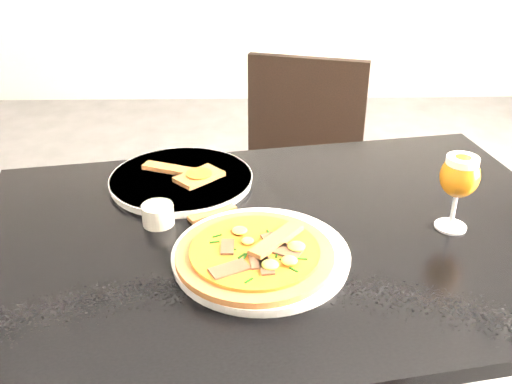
{
  "coord_description": "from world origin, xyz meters",
  "views": [
    {
      "loc": [
        -0.07,
        -0.92,
        1.35
      ],
      "look_at": [
        -0.05,
        0.04,
        0.83
      ],
      "focal_mm": 40.0,
      "sensor_mm": 36.0,
      "label": 1
    }
  ],
  "objects_px": {
    "dining_table": "(282,269)",
    "pizza": "(255,253)",
    "chair_far": "(296,186)",
    "beer_glass": "(460,177)"
  },
  "relations": [
    {
      "from": "dining_table",
      "to": "pizza",
      "type": "xyz_separation_m",
      "value": [
        -0.06,
        -0.11,
        0.12
      ]
    },
    {
      "from": "dining_table",
      "to": "chair_far",
      "type": "bearing_deg",
      "value": 72.59
    },
    {
      "from": "chair_far",
      "to": "beer_glass",
      "type": "distance_m",
      "value": 0.82
    },
    {
      "from": "chair_far",
      "to": "pizza",
      "type": "height_order",
      "value": "chair_far"
    },
    {
      "from": "pizza",
      "to": "beer_glass",
      "type": "height_order",
      "value": "beer_glass"
    },
    {
      "from": "chair_far",
      "to": "pizza",
      "type": "bearing_deg",
      "value": -84.37
    },
    {
      "from": "pizza",
      "to": "chair_far",
      "type": "bearing_deg",
      "value": 79.35
    },
    {
      "from": "pizza",
      "to": "beer_glass",
      "type": "bearing_deg",
      "value": 16.96
    },
    {
      "from": "chair_far",
      "to": "pizza",
      "type": "xyz_separation_m",
      "value": [
        -0.15,
        -0.81,
        0.29
      ]
    },
    {
      "from": "dining_table",
      "to": "chair_far",
      "type": "distance_m",
      "value": 0.73
    }
  ]
}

